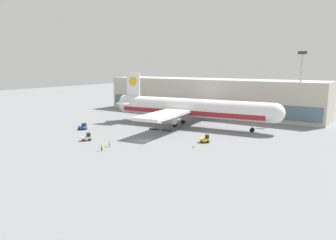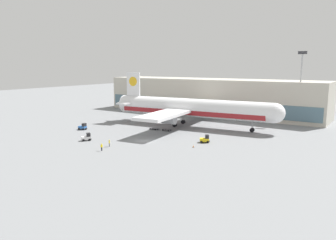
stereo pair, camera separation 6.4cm
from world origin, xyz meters
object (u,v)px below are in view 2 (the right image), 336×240
at_px(airplane_main, 189,108).
at_px(traffic_cone_near, 193,146).
at_px(light_mast, 301,82).
at_px(baggage_tug_foreground, 87,137).
at_px(ground_crew_near, 109,143).
at_px(baggage_dolly_second, 167,129).
at_px(ground_crew_far, 102,146).
at_px(baggage_tug_far, 83,127).
at_px(baggage_dolly_lead, 154,128).
at_px(baggage_tug_mid, 205,139).

height_order(airplane_main, traffic_cone_near, airplane_main).
relative_size(light_mast, baggage_tug_foreground, 8.55).
distance_m(baggage_tug_foreground, ground_crew_near, 9.52).
relative_size(baggage_dolly_second, ground_crew_far, 2.13).
bearing_deg(baggage_tug_far, ground_crew_far, -43.04).
xyz_separation_m(baggage_tug_far, baggage_dolly_lead, (17.98, 12.24, -0.49)).
relative_size(light_mast, airplane_main, 0.41).
bearing_deg(baggage_tug_foreground, baggage_tug_far, 84.83).
height_order(airplane_main, baggage_tug_foreground, airplane_main).
bearing_deg(light_mast, ground_crew_near, -116.88).
xyz_separation_m(baggage_dolly_lead, ground_crew_near, (3.66, -23.14, 0.61)).
bearing_deg(airplane_main, ground_crew_near, -100.06).
bearing_deg(traffic_cone_near, baggage_dolly_second, 141.78).
relative_size(airplane_main, baggage_dolly_lead, 15.59).
relative_size(baggage_tug_mid, traffic_cone_near, 4.70).
distance_m(ground_crew_far, traffic_cone_near, 21.65).
bearing_deg(baggage_tug_mid, baggage_tug_foreground, 178.92).
bearing_deg(airplane_main, baggage_tug_mid, -55.03).
bearing_deg(baggage_dolly_lead, traffic_cone_near, -29.12).
bearing_deg(baggage_tug_far, baggage_tug_foreground, -48.30).
xyz_separation_m(baggage_tug_foreground, baggage_dolly_lead, (5.77, 21.79, -0.49)).
bearing_deg(airplane_main, baggage_tug_far, -142.33).
distance_m(baggage_tug_far, ground_crew_far, 27.33).
bearing_deg(ground_crew_near, baggage_dolly_lead, 149.86).
height_order(ground_crew_far, traffic_cone_near, ground_crew_far).
bearing_deg(baggage_tug_far, baggage_tug_mid, -1.70).
xyz_separation_m(baggage_tug_mid, baggage_tug_far, (-38.90, -5.88, 0.00)).
bearing_deg(ground_crew_far, ground_crew_near, -158.19).
relative_size(baggage_tug_foreground, traffic_cone_near, 4.69).
distance_m(airplane_main, ground_crew_far, 38.12).
xyz_separation_m(baggage_tug_far, ground_crew_far, (22.99, -14.79, 0.15)).
relative_size(light_mast, baggage_tug_mid, 8.55).
xyz_separation_m(airplane_main, baggage_tug_mid, (15.04, -17.14, -4.96)).
bearing_deg(baggage_dolly_second, airplane_main, 82.51).
height_order(light_mast, ground_crew_near, light_mast).
bearing_deg(ground_crew_near, baggage_tug_far, -155.85).
distance_m(baggage_dolly_lead, traffic_cone_near, 24.34).
height_order(baggage_tug_mid, baggage_dolly_second, baggage_tug_mid).
xyz_separation_m(baggage_dolly_second, ground_crew_far, (0.72, -27.75, 0.64)).
xyz_separation_m(airplane_main, traffic_cone_near, (15.07, -23.17, -5.55)).
distance_m(baggage_tug_mid, baggage_dolly_lead, 21.88).
bearing_deg(baggage_tug_far, ground_crew_near, -37.02).
xyz_separation_m(light_mast, baggage_tug_foreground, (-39.68, -58.35, -13.01)).
bearing_deg(light_mast, baggage_tug_far, -136.76).
bearing_deg(ground_crew_far, baggage_dolly_lead, -166.90).
distance_m(airplane_main, baggage_dolly_second, 11.55).
xyz_separation_m(airplane_main, baggage_dolly_lead, (-5.88, -10.77, -5.45)).
bearing_deg(ground_crew_far, baggage_tug_far, -120.15).
height_order(baggage_tug_mid, baggage_dolly_lead, baggage_tug_mid).
distance_m(airplane_main, baggage_dolly_lead, 13.43).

